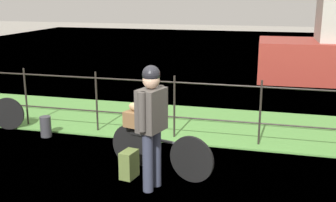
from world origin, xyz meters
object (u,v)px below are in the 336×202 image
bicycle_main (159,151)px  backpack_on_paving (129,164)px  cyclist_person (152,117)px  mooring_bollard (46,127)px  terrier_dog (138,106)px  wooden_crate (137,119)px

bicycle_main → backpack_on_paving: (-0.38, -0.24, -0.15)m
cyclist_person → mooring_bollard: (-2.49, 1.51, -0.81)m
cyclist_person → terrier_dog: bearing=122.9°
bicycle_main → wooden_crate: wooden_crate is taller
cyclist_person → backpack_on_paving: (-0.41, 0.24, -0.80)m
wooden_crate → terrier_dog: size_ratio=1.00×
terrier_dog → mooring_bollard: (-2.12, 0.93, -0.78)m
bicycle_main → wooden_crate: 0.57m
terrier_dog → mooring_bollard: size_ratio=0.85×
terrier_dog → bicycle_main: bearing=-16.0°
wooden_crate → backpack_on_paving: bearing=-92.9°
wooden_crate → terrier_dog: 0.19m
backpack_on_paving → mooring_bollard: 2.43m
terrier_dog → backpack_on_paving: bearing=-97.0°
cyclist_person → mooring_bollard: bearing=148.8°
backpack_on_paving → mooring_bollard: backpack_on_paving is taller
wooden_crate → cyclist_person: cyclist_person is taller
backpack_on_paving → mooring_bollard: (-2.08, 1.27, -0.01)m
bicycle_main → terrier_dog: (-0.33, 0.10, 0.62)m
terrier_dog → backpack_on_paving: terrier_dog is taller
backpack_on_paving → mooring_bollard: bearing=69.4°
terrier_dog → mooring_bollard: 2.44m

